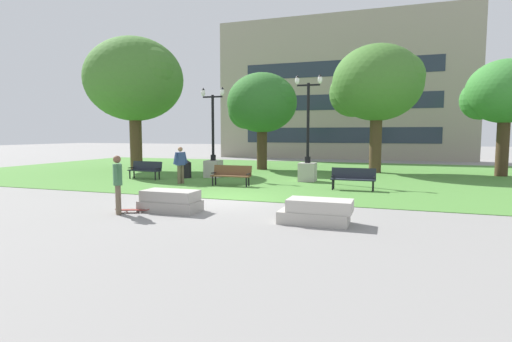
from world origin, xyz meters
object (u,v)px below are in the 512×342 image
Objects in this scene: park_bench_near_right at (146,169)px; trash_bin at (187,169)px; park_bench_near_left at (353,177)px; lamp_post_right at (213,159)px; skateboard at (133,210)px; park_bench_far_left at (231,174)px; concrete_block_center at (170,201)px; person_bystander_near_lawn at (180,163)px; concrete_block_left at (317,212)px; person_skateboarder at (118,181)px; lamp_post_center at (308,160)px.

park_bench_near_right is 2.08m from trash_bin.
lamp_post_right reaches higher than park_bench_near_left.
skateboard is 6.57m from park_bench_far_left.
trash_bin reaches higher than concrete_block_center.
concrete_block_left is at bearing -39.29° from person_bystander_near_lawn.
lamp_post_right is 4.94× the size of trash_bin.
concrete_block_center is 1.62m from person_skateboarder.
lamp_post_right reaches higher than concrete_block_left.
person_skateboarder is at bearing -81.22° from lamp_post_right.
concrete_block_center is 1.87× the size of trash_bin.
park_bench_near_left is at bearing 50.33° from skateboard.
concrete_block_center is at bearing 35.35° from person_skateboarder.
park_bench_near_right is 1.02× the size of park_bench_far_left.
concrete_block_left is at bearing -51.40° from park_bench_far_left.
person_bystander_near_lawn is at bearing 116.90° from concrete_block_center.
lamp_post_center is (-2.40, 2.39, 0.52)m from park_bench_near_left.
park_bench_near_right is at bearing -147.32° from trash_bin.
park_bench_far_left is at bearing -176.12° from park_bench_near_left.
skateboard is 1.06× the size of trash_bin.
person_skateboarder is at bearing -60.55° from park_bench_near_right.
park_bench_near_right is 8.26m from lamp_post_center.
skateboard is at bearing -149.43° from concrete_block_center.
concrete_block_center is 9.31m from lamp_post_right.
lamp_post_center reaches higher than concrete_block_center.
person_skateboarder reaches higher than concrete_block_left.
concrete_block_center is at bearing -51.13° from park_bench_near_right.
lamp_post_right is 2.77× the size of person_bystander_near_lawn.
concrete_block_left is 1.96× the size of trash_bin.
concrete_block_left is at bearing -51.67° from lamp_post_right.
person_skateboarder is (-5.68, -0.66, 0.66)m from concrete_block_left.
trash_bin is at bearing 168.30° from park_bench_near_left.
trash_bin is at bearing 112.13° from person_bystander_near_lawn.
person_bystander_near_lawn is (-0.28, -2.98, -0.01)m from lamp_post_right.
concrete_block_center is at bearing -85.42° from park_bench_far_left.
person_skateboarder is at bearing -75.22° from person_bystander_near_lawn.
concrete_block_center is 6.66m from person_bystander_near_lawn.
lamp_post_right is at bearing 178.40° from lamp_post_center.
park_bench_near_left is (5.72, 6.90, 0.45)m from skateboard.
person_skateboarder reaches higher than concrete_block_center.
trash_bin reaches higher than park_bench_far_left.
trash_bin reaches higher than concrete_block_left.
concrete_block_left is 7.93m from park_bench_far_left.
person_bystander_near_lawn is (-1.78, 6.76, 0.02)m from person_skateboarder.
person_bystander_near_lawn is at bearing -95.37° from lamp_post_right.
park_bench_near_right is (-4.74, 7.58, 0.45)m from skateboard.
lamp_post_center reaches higher than concrete_block_left.
person_skateboarder is 0.36× the size of lamp_post_right.
park_bench_near_left is 5.29m from park_bench_far_left.
trash_bin is (-8.38, 8.36, 0.20)m from concrete_block_left.
park_bench_near_left is at bearing 52.96° from concrete_block_center.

